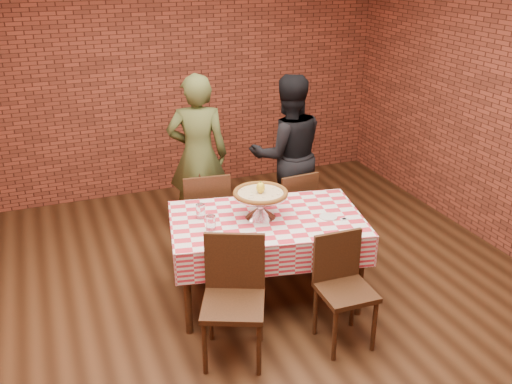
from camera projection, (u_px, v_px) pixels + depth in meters
ground at (252, 324)px, 4.56m from camera, size 6.00×6.00×0.00m
back_wall at (158, 73)px, 6.54m from camera, size 5.50×0.00×5.50m
table at (266, 259)px, 4.78m from camera, size 1.69×1.21×0.75m
tablecloth at (267, 232)px, 4.68m from camera, size 1.73×1.25×0.27m
pizza_stand at (260, 206)px, 4.60m from camera, size 0.61×0.61×0.20m
pizza at (261, 194)px, 4.56m from camera, size 0.61×0.61×0.03m
lemon at (261, 188)px, 4.54m from camera, size 0.10×0.10×0.09m
water_glass_left at (211, 223)px, 4.41m from camera, size 0.09×0.09×0.12m
water_glass_right at (201, 211)px, 4.60m from camera, size 0.09×0.09×0.12m
side_plate at (328, 217)px, 4.63m from camera, size 0.17×0.17×0.01m
sweetener_packet_a at (343, 219)px, 4.59m from camera, size 0.05×0.04×0.00m
sweetener_packet_b at (345, 219)px, 4.60m from camera, size 0.05×0.04×0.00m
condiment_caddy at (270, 194)px, 4.91m from camera, size 0.11×0.10×0.13m
chair_near_left at (233, 304)px, 4.02m from camera, size 0.58×0.58×0.92m
chair_near_right at (346, 294)px, 4.19m from camera, size 0.40×0.40×0.86m
chair_far_left at (205, 214)px, 5.40m from camera, size 0.48×0.48×0.91m
chair_far_right at (290, 210)px, 5.52m from camera, size 0.41×0.41×0.86m
diner_olive at (198, 155)px, 5.76m from camera, size 0.70×0.55×1.68m
diner_black at (288, 154)px, 5.83m from camera, size 0.89×0.74×1.65m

